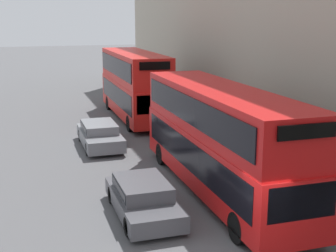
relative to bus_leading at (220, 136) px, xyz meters
The scene contains 4 objects.
bus_leading is the anchor object (origin of this frame).
bus_second_in_queue 14.25m from the bus_leading, 90.00° to the left, with size 2.59×10.20×4.46m.
car_dark_sedan 3.96m from the bus_leading, 160.46° to the right, with size 1.89×4.39×1.26m.
car_hatchback 8.86m from the bus_leading, 112.98° to the left, with size 1.89×4.58×1.28m.
Camera 1 is at (-5.53, -10.27, 6.84)m, focal length 50.00 mm.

